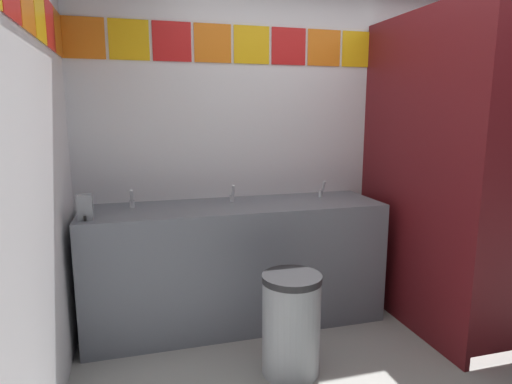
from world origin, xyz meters
name	(u,v)px	position (x,y,z in m)	size (l,w,h in m)	color
wall_back	(320,127)	(0.00, 1.48, 1.44)	(3.83, 0.09, 2.86)	silver
wall_side	(2,144)	(-1.95, 0.00, 1.44)	(0.09, 2.88, 2.86)	silver
vanity_counter	(236,262)	(-0.79, 1.14, 0.46)	(2.14, 0.60, 0.89)	slate
faucet_left	(132,201)	(-1.51, 1.23, 0.95)	(0.04, 0.10, 0.14)	silver
faucet_center	(232,195)	(-0.79, 1.23, 0.95)	(0.04, 0.10, 0.14)	silver
faucet_right	(322,191)	(-0.08, 1.23, 0.95)	(0.04, 0.10, 0.14)	silver
soap_dispenser	(85,207)	(-1.79, 0.96, 0.97)	(0.09, 0.09, 0.16)	gray
stall_divider	(458,179)	(0.58, 0.53, 1.12)	(0.92, 1.33, 2.23)	maroon
toilet	(447,263)	(1.02, 1.08, 0.30)	(0.39, 0.49, 0.74)	white
trash_bin	(291,324)	(-0.62, 0.41, 0.31)	(0.35, 0.35, 0.62)	#999EA3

